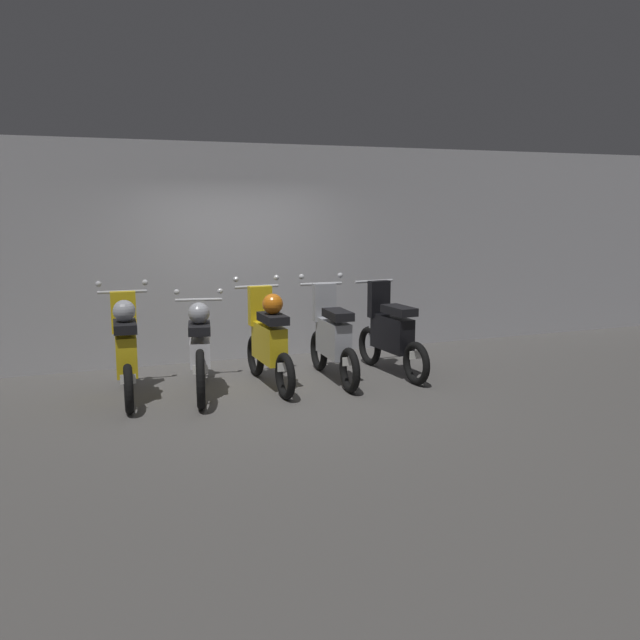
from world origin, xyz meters
TOP-DOWN VIEW (x-y plane):
  - ground_plane at (0.00, 0.00)m, footprint 80.00×80.00m
  - back_wall at (0.00, 1.89)m, footprint 16.00×0.30m
  - motorbike_slot_0 at (-1.64, 0.24)m, footprint 0.59×1.68m
  - motorbike_slot_1 at (-0.82, 0.19)m, footprint 0.63×1.93m
  - motorbike_slot_2 at (-0.00, 0.17)m, footprint 0.59×1.68m
  - motorbike_slot_3 at (0.82, 0.18)m, footprint 0.59×1.68m
  - motorbike_slot_4 at (1.64, 0.21)m, footprint 0.56×1.68m

SIDE VIEW (x-z plane):
  - ground_plane at x=0.00m, z-range 0.00..0.00m
  - motorbike_slot_4 at x=1.64m, z-range -0.06..1.11m
  - motorbike_slot_3 at x=0.82m, z-range -0.12..1.17m
  - motorbike_slot_1 at x=-0.82m, z-range -0.05..1.10m
  - motorbike_slot_0 at x=-1.64m, z-range -0.08..1.21m
  - motorbike_slot_2 at x=0.00m, z-range -0.08..1.21m
  - back_wall at x=0.00m, z-range 0.00..2.98m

